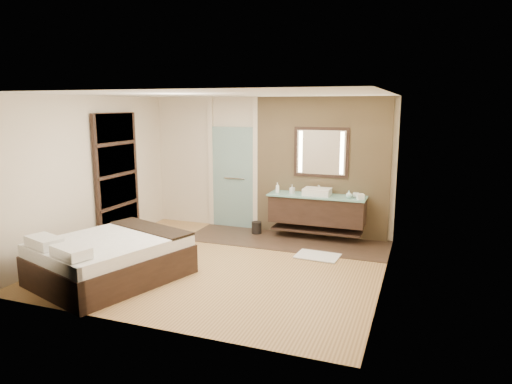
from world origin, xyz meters
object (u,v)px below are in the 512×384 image
at_px(mirror_unit, 321,152).
at_px(waste_bin, 257,228).
at_px(vanity, 317,210).
at_px(bed, 110,258).

relative_size(mirror_unit, waste_bin, 4.30).
relative_size(vanity, mirror_unit, 1.75).
bearing_deg(waste_bin, vanity, 3.24).
distance_m(vanity, bed, 3.90).
bearing_deg(mirror_unit, vanity, -90.00).
height_order(vanity, mirror_unit, mirror_unit).
height_order(bed, waste_bin, bed).
height_order(mirror_unit, waste_bin, mirror_unit).
xyz_separation_m(mirror_unit, bed, (-2.38, -3.31, -1.33)).
xyz_separation_m(vanity, waste_bin, (-1.20, -0.07, -0.46)).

